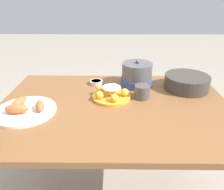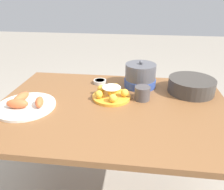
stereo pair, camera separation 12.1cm
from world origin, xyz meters
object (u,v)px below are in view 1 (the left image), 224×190
at_px(dining_table, 113,121).
at_px(seafood_platter, 24,109).
at_px(cup_far, 141,92).
at_px(cake_plate, 110,94).
at_px(warming_pot, 136,75).
at_px(serving_bowl, 186,82).
at_px(sauce_bowl, 96,82).

relative_size(dining_table, seafood_platter, 4.08).
xyz_separation_m(dining_table, cup_far, (0.16, 0.09, 0.14)).
bearing_deg(seafood_platter, dining_table, 10.07).
relative_size(cake_plate, warming_pot, 1.09).
distance_m(serving_bowl, cup_far, 0.32).
bearing_deg(cake_plate, cup_far, 1.70).
bearing_deg(cup_far, cake_plate, -178.30).
height_order(serving_bowl, sauce_bowl, serving_bowl).
distance_m(dining_table, cake_plate, 0.15).
bearing_deg(warming_pot, seafood_platter, -149.29).
distance_m(sauce_bowl, warming_pot, 0.27).
distance_m(cake_plate, sauce_bowl, 0.23).
distance_m(cup_far, warming_pot, 0.19).
bearing_deg(cup_far, warming_pot, 94.36).
height_order(seafood_platter, warming_pot, warming_pot).
relative_size(cake_plate, serving_bowl, 0.80).
bearing_deg(dining_table, warming_pot, 62.45).
xyz_separation_m(cake_plate, sauce_bowl, (-0.10, 0.21, -0.01)).
distance_m(dining_table, serving_bowl, 0.52).
height_order(dining_table, serving_bowl, serving_bowl).
xyz_separation_m(sauce_bowl, seafood_platter, (-0.34, -0.37, 0.00)).
height_order(sauce_bowl, cup_far, cup_far).
xyz_separation_m(cup_far, warming_pot, (-0.01, 0.19, 0.03)).
height_order(sauce_bowl, warming_pot, warming_pot).
height_order(dining_table, sauce_bowl, sauce_bowl).
bearing_deg(cake_plate, dining_table, -77.73).
distance_m(cake_plate, cup_far, 0.18).
distance_m(serving_bowl, warming_pot, 0.31).
relative_size(seafood_platter, cup_far, 3.56).
height_order(dining_table, warming_pot, warming_pot).
distance_m(dining_table, sauce_bowl, 0.33).
relative_size(cake_plate, seafood_platter, 0.71).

